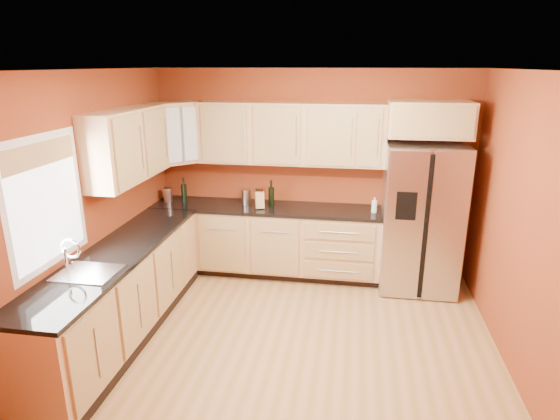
# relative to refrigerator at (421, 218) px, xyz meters

# --- Properties ---
(floor) EXTENTS (4.00, 4.00, 0.00)m
(floor) POSITION_rel_refrigerator_xyz_m (-1.35, -1.62, -0.89)
(floor) COLOR olive
(floor) RESTS_ON ground
(ceiling) EXTENTS (4.00, 4.00, 0.00)m
(ceiling) POSITION_rel_refrigerator_xyz_m (-1.35, -1.62, 1.71)
(ceiling) COLOR white
(ceiling) RESTS_ON wall_back
(wall_back) EXTENTS (4.00, 0.04, 2.60)m
(wall_back) POSITION_rel_refrigerator_xyz_m (-1.35, 0.38, 0.41)
(wall_back) COLOR maroon
(wall_back) RESTS_ON floor
(wall_front) EXTENTS (4.00, 0.04, 2.60)m
(wall_front) POSITION_rel_refrigerator_xyz_m (-1.35, -3.62, 0.41)
(wall_front) COLOR maroon
(wall_front) RESTS_ON floor
(wall_left) EXTENTS (0.04, 4.00, 2.60)m
(wall_left) POSITION_rel_refrigerator_xyz_m (-3.35, -1.62, 0.41)
(wall_left) COLOR maroon
(wall_left) RESTS_ON floor
(wall_right) EXTENTS (0.04, 4.00, 2.60)m
(wall_right) POSITION_rel_refrigerator_xyz_m (0.65, -1.62, 0.41)
(wall_right) COLOR maroon
(wall_right) RESTS_ON floor
(base_cabinets_back) EXTENTS (2.90, 0.60, 0.88)m
(base_cabinets_back) POSITION_rel_refrigerator_xyz_m (-1.90, 0.07, -0.45)
(base_cabinets_back) COLOR tan
(base_cabinets_back) RESTS_ON floor
(base_cabinets_left) EXTENTS (0.60, 2.80, 0.88)m
(base_cabinets_left) POSITION_rel_refrigerator_xyz_m (-3.05, -1.62, -0.45)
(base_cabinets_left) COLOR tan
(base_cabinets_left) RESTS_ON floor
(countertop_back) EXTENTS (2.90, 0.62, 0.04)m
(countertop_back) POSITION_rel_refrigerator_xyz_m (-1.90, 0.06, 0.01)
(countertop_back) COLOR black
(countertop_back) RESTS_ON base_cabinets_back
(countertop_left) EXTENTS (0.62, 2.80, 0.04)m
(countertop_left) POSITION_rel_refrigerator_xyz_m (-3.04, -1.62, 0.01)
(countertop_left) COLOR black
(countertop_left) RESTS_ON base_cabinets_left
(upper_cabinets_back) EXTENTS (2.30, 0.33, 0.75)m
(upper_cabinets_back) POSITION_rel_refrigerator_xyz_m (-1.60, 0.21, 0.94)
(upper_cabinets_back) COLOR tan
(upper_cabinets_back) RESTS_ON wall_back
(upper_cabinets_left) EXTENTS (0.33, 1.35, 0.75)m
(upper_cabinets_left) POSITION_rel_refrigerator_xyz_m (-3.19, -0.90, 0.94)
(upper_cabinets_left) COLOR tan
(upper_cabinets_left) RESTS_ON wall_left
(corner_upper_cabinet) EXTENTS (0.67, 0.67, 0.75)m
(corner_upper_cabinet) POSITION_rel_refrigerator_xyz_m (-3.02, 0.04, 0.94)
(corner_upper_cabinet) COLOR tan
(corner_upper_cabinet) RESTS_ON wall_back
(over_fridge_cabinet) EXTENTS (0.92, 0.60, 0.40)m
(over_fridge_cabinet) POSITION_rel_refrigerator_xyz_m (0.00, 0.07, 1.16)
(over_fridge_cabinet) COLOR tan
(over_fridge_cabinet) RESTS_ON wall_back
(refrigerator) EXTENTS (0.90, 0.75, 1.78)m
(refrigerator) POSITION_rel_refrigerator_xyz_m (0.00, 0.00, 0.00)
(refrigerator) COLOR #BCBCC1
(refrigerator) RESTS_ON floor
(window) EXTENTS (0.03, 0.90, 1.00)m
(window) POSITION_rel_refrigerator_xyz_m (-3.33, -2.12, 0.66)
(window) COLOR white
(window) RESTS_ON wall_left
(sink_faucet) EXTENTS (0.50, 0.42, 0.30)m
(sink_faucet) POSITION_rel_refrigerator_xyz_m (-3.04, -2.12, 0.18)
(sink_faucet) COLOR silver
(sink_faucet) RESTS_ON countertop_left
(canister_left) EXTENTS (0.15, 0.15, 0.19)m
(canister_left) POSITION_rel_refrigerator_xyz_m (-3.20, 0.07, 0.12)
(canister_left) COLOR #BCBCC1
(canister_left) RESTS_ON countertop_back
(canister_right) EXTENTS (0.16, 0.16, 0.20)m
(canister_right) POSITION_rel_refrigerator_xyz_m (-2.16, 0.12, 0.13)
(canister_right) COLOR #BCBCC1
(canister_right) RESTS_ON countertop_back
(wine_bottle_a) EXTENTS (0.09, 0.09, 0.33)m
(wine_bottle_a) POSITION_rel_refrigerator_xyz_m (-1.83, 0.10, 0.20)
(wine_bottle_a) COLOR black
(wine_bottle_a) RESTS_ON countertop_back
(wine_bottle_b) EXTENTS (0.10, 0.10, 0.32)m
(wine_bottle_b) POSITION_rel_refrigerator_xyz_m (-2.98, 0.09, 0.19)
(wine_bottle_b) COLOR black
(wine_bottle_b) RESTS_ON countertop_back
(knife_block) EXTENTS (0.13, 0.13, 0.21)m
(knife_block) POSITION_rel_refrigerator_xyz_m (-1.96, -0.01, 0.14)
(knife_block) COLOR tan
(knife_block) RESTS_ON countertop_back
(soap_dispenser) EXTENTS (0.06, 0.06, 0.19)m
(soap_dispenser) POSITION_rel_refrigerator_xyz_m (-0.55, 0.03, 0.12)
(soap_dispenser) COLOR white
(soap_dispenser) RESTS_ON countertop_back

